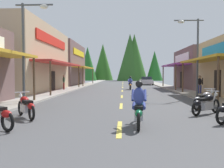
% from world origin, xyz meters
% --- Properties ---
extents(ground, '(10.38, 87.36, 0.10)m').
position_xyz_m(ground, '(0.00, 28.68, -0.05)').
color(ground, '#4C4C4F').
extents(sidewalk_left, '(2.04, 87.36, 0.12)m').
position_xyz_m(sidewalk_left, '(-6.21, 28.68, 0.06)').
color(sidewalk_left, '#9E9991').
rests_on(sidewalk_left, ground).
extents(sidewalk_right, '(2.04, 87.36, 0.12)m').
position_xyz_m(sidewalk_right, '(6.21, 28.68, 0.06)').
color(sidewalk_right, gray).
rests_on(sidewalk_right, ground).
extents(centerline_dashes, '(0.16, 59.70, 0.01)m').
position_xyz_m(centerline_dashes, '(0.00, 30.32, 0.01)').
color(centerline_dashes, '#E0C64C').
rests_on(centerline_dashes, ground).
extents(storefront_left_middle, '(8.87, 13.85, 6.72)m').
position_xyz_m(storefront_left_middle, '(-10.74, 25.54, 3.36)').
color(storefront_left_middle, tan).
rests_on(storefront_left_middle, ground).
extents(storefront_left_far, '(10.37, 12.66, 6.77)m').
position_xyz_m(storefront_left_far, '(-11.49, 40.21, 3.39)').
color(storefront_left_far, brown).
rests_on(storefront_left_far, ground).
extents(storefront_right_far, '(9.09, 9.37, 4.84)m').
position_xyz_m(storefront_right_far, '(10.84, 30.49, 2.43)').
color(storefront_right_far, brown).
rests_on(storefront_right_far, ground).
extents(streetlamp_left, '(2.14, 0.30, 5.80)m').
position_xyz_m(streetlamp_left, '(-5.25, 14.34, 3.82)').
color(streetlamp_left, '#474C51').
rests_on(streetlamp_left, ground).
extents(streetlamp_right, '(2.14, 0.30, 5.85)m').
position_xyz_m(streetlamp_right, '(5.25, 18.89, 3.84)').
color(streetlamp_right, '#474C51').
rests_on(streetlamp_right, ground).
extents(motorcycle_parked_right_3, '(1.71, 1.45, 1.04)m').
position_xyz_m(motorcycle_parked_right_3, '(3.78, 11.60, 0.49)').
color(motorcycle_parked_right_3, black).
rests_on(motorcycle_parked_right_3, ground).
extents(motorcycle_parked_right_4, '(1.62, 1.55, 1.04)m').
position_xyz_m(motorcycle_parked_right_4, '(4.24, 13.21, 0.49)').
color(motorcycle_parked_right_4, black).
rests_on(motorcycle_parked_right_4, ground).
extents(motorcycle_parked_left_2, '(1.41, 1.74, 1.04)m').
position_xyz_m(motorcycle_parked_left_2, '(-3.83, 10.37, 0.49)').
color(motorcycle_parked_left_2, black).
rests_on(motorcycle_parked_left_2, ground).
extents(rider_cruising_lead, '(0.60, 2.14, 1.57)m').
position_xyz_m(rider_cruising_lead, '(0.65, 8.99, 0.66)').
color(rider_cruising_lead, black).
rests_on(rider_cruising_lead, ground).
extents(rider_cruising_trailing, '(0.60, 2.14, 1.57)m').
position_xyz_m(rider_cruising_trailing, '(0.91, 28.90, 0.66)').
color(rider_cruising_trailing, black).
rests_on(rider_cruising_trailing, ground).
extents(pedestrian_by_shop, '(0.38, 0.53, 1.74)m').
position_xyz_m(pedestrian_by_shop, '(-6.39, 26.76, 1.01)').
color(pedestrian_by_shop, maroon).
rests_on(pedestrian_by_shop, ground).
extents(pedestrian_waiting, '(0.57, 0.28, 1.69)m').
position_xyz_m(pedestrian_waiting, '(6.73, 21.95, 0.98)').
color(pedestrian_waiting, '#333F8C').
rests_on(pedestrian_waiting, ground).
extents(parked_car_curbside, '(2.12, 4.33, 1.40)m').
position_xyz_m(parked_car_curbside, '(3.99, 41.95, 0.69)').
color(parked_car_curbside, silver).
rests_on(parked_car_curbside, ground).
extents(treeline_backdrop, '(24.32, 13.63, 13.38)m').
position_xyz_m(treeline_backdrop, '(0.50, 72.00, 5.87)').
color(treeline_backdrop, '#226723').
rests_on(treeline_backdrop, ground).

